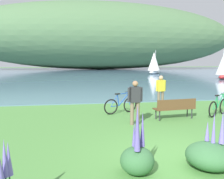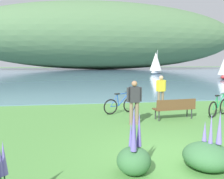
{
  "view_description": "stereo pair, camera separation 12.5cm",
  "coord_description": "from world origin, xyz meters",
  "views": [
    {
      "loc": [
        -2.56,
        -5.4,
        2.44
      ],
      "look_at": [
        -0.67,
        6.5,
        1.0
      ],
      "focal_mm": 37.69,
      "sensor_mm": 36.0,
      "label": 1
    },
    {
      "loc": [
        -2.44,
        -5.42,
        2.44
      ],
      "look_at": [
        -0.67,
        6.5,
        1.0
      ],
      "focal_mm": 37.69,
      "sensor_mm": 36.0,
      "label": 2
    }
  ],
  "objects": [
    {
      "name": "ground_plane",
      "position": [
        0.0,
        0.0,
        0.0
      ],
      "size": [
        200.0,
        200.0,
        0.0
      ],
      "primitive_type": "plane",
      "color": "#518E42"
    },
    {
      "name": "bicycle_beside_path",
      "position": [
        3.83,
        4.15,
        0.4
      ],
      "size": [
        1.53,
        1.0,
        1.01
      ],
      "color": "black",
      "rests_on": "ground"
    },
    {
      "name": "echium_bush_closest_to_camera",
      "position": [
        -1.25,
        -0.67,
        0.41
      ],
      "size": [
        0.75,
        0.75,
        1.53
      ],
      "color": "#386B3D",
      "rests_on": "ground"
    },
    {
      "name": "sailboat_mid_bay",
      "position": [
        12.5,
        38.01,
        2.18
      ],
      "size": [
        3.63,
        3.62,
        4.54
      ],
      "color": "white",
      "rests_on": "bay_water"
    },
    {
      "name": "bicycle_leaning_near_bench",
      "position": [
        -0.43,
        5.32,
        0.4
      ],
      "size": [
        1.68,
        0.66,
        1.01
      ],
      "color": "black",
      "rests_on": "ground"
    },
    {
      "name": "park_bench_near_camera",
      "position": [
        1.61,
        3.82,
        0.52
      ],
      "size": [
        1.84,
        0.69,
        0.88
      ],
      "color": "brown",
      "rests_on": "ground"
    },
    {
      "name": "echium_bush_beside_closest",
      "position": [
        0.45,
        -0.68,
        0.32
      ],
      "size": [
        1.08,
        1.08,
        1.36
      ],
      "color": "#386B3D",
      "rests_on": "ground"
    },
    {
      "name": "bay_water",
      "position": [
        0.0,
        48.0,
        0.02
      ],
      "size": [
        180.0,
        80.0,
        0.04
      ],
      "primitive_type": "cube",
      "color": "#5B7F9E",
      "rests_on": "ground"
    },
    {
      "name": "person_at_shoreline",
      "position": [
        1.9,
        6.3,
        0.98
      ],
      "size": [
        0.59,
        0.32,
        1.71
      ],
      "color": "#72604C",
      "rests_on": "ground"
    },
    {
      "name": "distant_hillside",
      "position": [
        5.03,
        66.61,
        9.94
      ],
      "size": [
        86.16,
        28.0,
        19.81
      ],
      "primitive_type": "ellipsoid",
      "color": "#4C7047",
      "rests_on": "bay_water"
    },
    {
      "name": "person_on_the_grass",
      "position": [
        -0.28,
        3.26,
        0.98
      ],
      "size": [
        0.61,
        0.26,
        1.71
      ],
      "color": "#72604C",
      "rests_on": "ground"
    }
  ]
}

